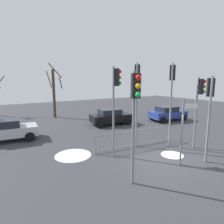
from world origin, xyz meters
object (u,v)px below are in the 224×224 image
at_px(traffic_light_foreground_left, 199,97).
at_px(car_black_near, 111,116).
at_px(traffic_light_mid_left, 137,86).
at_px(traffic_light_rear_right, 135,103).
at_px(bare_tree_left, 54,92).
at_px(traffic_light_foreground_right, 116,92).
at_px(traffic_light_rear_left, 210,100).
at_px(direction_sign_post, 183,129).
at_px(car_blue_mid, 168,113).
at_px(traffic_light_mid_right, 172,87).
at_px(car_silver_far, 6,130).

xyz_separation_m(traffic_light_foreground_left, car_black_near, (-1.19, 8.02, -2.38)).
distance_m(traffic_light_mid_left, traffic_light_rear_right, 4.74).
relative_size(traffic_light_rear_right, car_black_near, 1.12).
bearing_deg(bare_tree_left, traffic_light_foreground_right, -91.12).
xyz_separation_m(traffic_light_foreground_left, traffic_light_rear_left, (-1.37, -1.45, 0.02)).
distance_m(traffic_light_foreground_left, direction_sign_post, 3.26).
height_order(traffic_light_rear_left, direction_sign_post, traffic_light_rear_left).
bearing_deg(traffic_light_foreground_left, car_blue_mid, 168.14).
distance_m(traffic_light_mid_left, traffic_light_rear_left, 4.07).
xyz_separation_m(traffic_light_mid_right, traffic_light_foreground_right, (-3.66, 0.59, -0.20)).
xyz_separation_m(traffic_light_mid_left, traffic_light_rear_right, (-3.06, -3.59, -0.48)).
height_order(traffic_light_foreground_right, bare_tree_left, bare_tree_left).
height_order(car_silver_far, bare_tree_left, bare_tree_left).
relative_size(traffic_light_mid_left, traffic_light_foreground_right, 1.07).
bearing_deg(traffic_light_foreground_right, direction_sign_post, 32.27).
xyz_separation_m(direction_sign_post, bare_tree_left, (-1.84, 15.35, 1.03)).
bearing_deg(car_silver_far, car_blue_mid, 0.35).
relative_size(traffic_light_foreground_right, car_silver_far, 1.22).
bearing_deg(traffic_light_rear_right, bare_tree_left, -75.64).
distance_m(traffic_light_rear_left, direction_sign_post, 1.98).
distance_m(traffic_light_foreground_left, car_silver_far, 12.66).
height_order(traffic_light_rear_right, car_blue_mid, traffic_light_rear_right).
xyz_separation_m(direction_sign_post, car_blue_mid, (7.46, 7.51, -1.05)).
height_order(direction_sign_post, car_blue_mid, direction_sign_post).
distance_m(traffic_light_mid_right, car_black_near, 7.56).
height_order(car_blue_mid, bare_tree_left, bare_tree_left).
distance_m(traffic_light_mid_left, car_silver_far, 9.25).
bearing_deg(traffic_light_mid_left, car_blue_mid, 70.69).
xyz_separation_m(traffic_light_foreground_left, bare_tree_left, (-4.61, 14.26, -0.30)).
xyz_separation_m(traffic_light_foreground_right, car_blue_mid, (9.55, 4.77, -2.75)).
distance_m(traffic_light_mid_left, car_blue_mid, 9.13).
bearing_deg(traffic_light_rear_left, direction_sign_post, -151.82).
distance_m(traffic_light_foreground_left, traffic_light_foreground_right, 5.15).
bearing_deg(traffic_light_rear_left, traffic_light_mid_left, 154.58).
xyz_separation_m(traffic_light_foreground_right, car_black_near, (3.67, 6.37, -2.75)).
xyz_separation_m(traffic_light_mid_right, direction_sign_post, (-1.58, -2.15, -1.91)).
bearing_deg(traffic_light_rear_right, car_blue_mid, -124.75).
relative_size(traffic_light_mid_right, traffic_light_foreground_right, 1.06).
relative_size(traffic_light_mid_right, direction_sign_post, 1.57).
distance_m(traffic_light_rear_right, car_black_near, 10.76).
distance_m(traffic_light_mid_left, direction_sign_post, 3.89).
relative_size(traffic_light_foreground_left, traffic_light_foreground_right, 0.89).
bearing_deg(traffic_light_mid_left, traffic_light_mid_right, 6.09).
distance_m(traffic_light_foreground_left, car_blue_mid, 8.30).
distance_m(traffic_light_rear_right, direction_sign_post, 3.49).
bearing_deg(direction_sign_post, traffic_light_rear_left, 4.94).
bearing_deg(car_silver_far, traffic_light_mid_right, -32.37).
height_order(traffic_light_rear_right, car_silver_far, traffic_light_rear_right).
distance_m(traffic_light_rear_right, traffic_light_rear_left, 4.57).
distance_m(direction_sign_post, bare_tree_left, 15.49).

